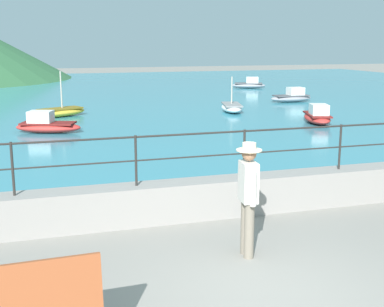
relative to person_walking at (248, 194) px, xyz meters
name	(u,v)px	position (x,y,z in m)	size (l,w,h in m)	color
ground_plane	(266,297)	(-0.29, -1.29, -0.98)	(120.00, 120.00, 0.00)	gray
promenade_wall	(192,199)	(-0.29, 1.91, -0.63)	(20.00, 0.56, 0.70)	gray
railing	(192,147)	(-0.29, 1.91, 0.35)	(18.44, 0.04, 0.90)	#282623
lake_water	(79,96)	(-0.29, 24.55, -0.95)	(64.00, 44.32, 0.06)	teal
person_walking	(248,194)	(0.00, 0.00, 0.00)	(0.38, 0.57, 1.75)	slate
boat_0	(249,84)	(11.33, 26.14, -0.65)	(2.47, 1.70, 0.76)	gray
boat_1	(317,116)	(7.68, 11.00, -0.65)	(1.55, 2.46, 0.76)	red
boat_2	(60,112)	(-1.84, 15.84, -0.72)	(2.46, 1.82, 1.91)	gold
boat_3	(292,97)	(10.20, 17.87, -0.65)	(2.30, 0.90, 0.76)	gray
boat_5	(232,107)	(5.71, 15.10, -0.72)	(1.43, 2.45, 1.57)	white
boat_7	(47,125)	(-2.52, 11.88, -0.65)	(2.47, 1.66, 0.76)	red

